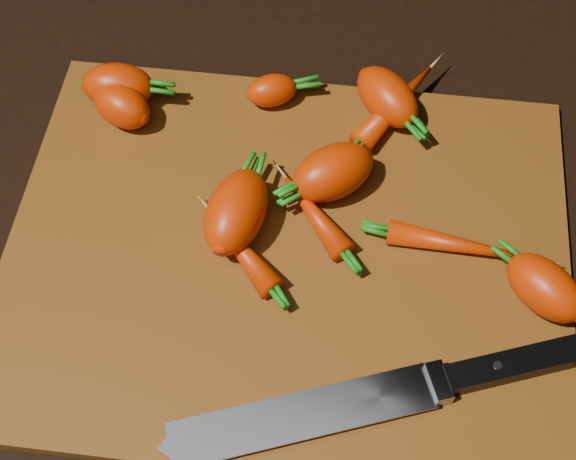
# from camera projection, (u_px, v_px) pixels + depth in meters

# --- Properties ---
(ground) EXTENTS (2.00, 2.00, 0.01)m
(ground) POSITION_uv_depth(u_px,v_px,m) (287.00, 260.00, 0.73)
(ground) COLOR black
(cutting_board) EXTENTS (0.50, 0.40, 0.01)m
(cutting_board) POSITION_uv_depth(u_px,v_px,m) (287.00, 254.00, 0.72)
(cutting_board) COLOR brown
(cutting_board) RESTS_ON ground
(carrot_0) EXTENTS (0.07, 0.05, 0.04)m
(carrot_0) POSITION_uv_depth(u_px,v_px,m) (118.00, 86.00, 0.78)
(carrot_0) COLOR red
(carrot_0) RESTS_ON cutting_board
(carrot_1) EXTENTS (0.07, 0.07, 0.04)m
(carrot_1) POSITION_uv_depth(u_px,v_px,m) (122.00, 105.00, 0.77)
(carrot_1) COLOR red
(carrot_1) RESTS_ON cutting_board
(carrot_2) EXTENTS (0.08, 0.09, 0.04)m
(carrot_2) POSITION_uv_depth(u_px,v_px,m) (387.00, 97.00, 0.78)
(carrot_2) COLOR red
(carrot_2) RESTS_ON cutting_board
(carrot_3) EXTENTS (0.07, 0.10, 0.05)m
(carrot_3) POSITION_uv_depth(u_px,v_px,m) (236.00, 211.00, 0.70)
(carrot_3) COLOR red
(carrot_3) RESTS_ON cutting_board
(carrot_4) EXTENTS (0.09, 0.09, 0.05)m
(carrot_4) POSITION_uv_depth(u_px,v_px,m) (333.00, 172.00, 0.73)
(carrot_4) COLOR red
(carrot_4) RESTS_ON cutting_board
(carrot_5) EXTENTS (0.06, 0.05, 0.03)m
(carrot_5) POSITION_uv_depth(u_px,v_px,m) (272.00, 91.00, 0.79)
(carrot_5) COLOR red
(carrot_5) RESTS_ON cutting_board
(carrot_6) EXTENTS (0.08, 0.08, 0.04)m
(carrot_6) POSITION_uv_depth(u_px,v_px,m) (545.00, 288.00, 0.67)
(carrot_6) COLOR red
(carrot_6) RESTS_ON cutting_board
(carrot_7) EXTENTS (0.09, 0.12, 0.03)m
(carrot_7) POSITION_uv_depth(u_px,v_px,m) (396.00, 104.00, 0.78)
(carrot_7) COLOR red
(carrot_7) RESTS_ON cutting_board
(carrot_8) EXTENTS (0.13, 0.04, 0.02)m
(carrot_8) POSITION_uv_depth(u_px,v_px,m) (461.00, 245.00, 0.70)
(carrot_8) COLOR red
(carrot_8) RESTS_ON cutting_board
(carrot_9) EXTENTS (0.08, 0.09, 0.02)m
(carrot_9) POSITION_uv_depth(u_px,v_px,m) (314.00, 214.00, 0.72)
(carrot_9) COLOR red
(carrot_9) RESTS_ON cutting_board
(carrot_10) EXTENTS (0.08, 0.09, 0.02)m
(carrot_10) POSITION_uv_depth(u_px,v_px,m) (242.00, 250.00, 0.70)
(carrot_10) COLOR red
(carrot_10) RESTS_ON cutting_board
(knife) EXTENTS (0.33, 0.15, 0.02)m
(knife) POSITION_uv_depth(u_px,v_px,m) (328.00, 409.00, 0.63)
(knife) COLOR gray
(knife) RESTS_ON cutting_board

